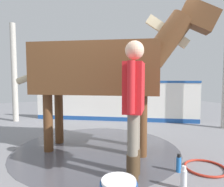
{
  "coord_description": "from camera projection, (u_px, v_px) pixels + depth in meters",
  "views": [
    {
      "loc": [
        1.38,
        3.36,
        1.28
      ],
      "look_at": [
        -0.04,
        0.67,
        1.04
      ],
      "focal_mm": 32.83,
      "sensor_mm": 36.0,
      "label": 1
    }
  ],
  "objects": [
    {
      "name": "bottle_spray",
      "position": [
        179.0,
        164.0,
        2.76
      ],
      "size": [
        0.06,
        0.06,
        0.25
      ],
      "color": "blue",
      "rests_on": "ground"
    },
    {
      "name": "wet_patch",
      "position": [
        97.0,
        149.0,
        3.67
      ],
      "size": [
        2.92,
        2.92,
        0.0
      ],
      "primitive_type": "cylinder",
      "color": "#4C4C54",
      "rests_on": "ground"
    },
    {
      "name": "ground_plane",
      "position": [
        93.0,
        148.0,
        3.71
      ],
      "size": [
        16.0,
        16.0,
        0.02
      ],
      "primitive_type": "cube",
      "color": "gray"
    },
    {
      "name": "handler",
      "position": [
        134.0,
        100.0,
        2.53
      ],
      "size": [
        0.49,
        0.54,
        1.72
      ],
      "rotation": [
        0.0,
        0.0,
        5.57
      ],
      "color": "#47331E",
      "rests_on": "ground"
    },
    {
      "name": "roof_post_far",
      "position": [
        14.0,
        73.0,
        5.88
      ],
      "size": [
        0.16,
        0.16,
        2.8
      ],
      "primitive_type": "cylinder",
      "color": "#B7B2A8",
      "rests_on": "ground"
    },
    {
      "name": "bottle_shampoo",
      "position": [
        184.0,
        179.0,
        2.34
      ],
      "size": [
        0.07,
        0.07,
        0.27
      ],
      "color": "white",
      "rests_on": "ground"
    },
    {
      "name": "barrier_wall",
      "position": [
        114.0,
        102.0,
        5.96
      ],
      "size": [
        3.9,
        2.88,
        1.18
      ],
      "color": "white",
      "rests_on": "ground"
    },
    {
      "name": "hose_coil",
      "position": [
        205.0,
        168.0,
        2.86
      ],
      "size": [
        0.57,
        0.57,
        0.03
      ],
      "primitive_type": "torus",
      "color": "#B72D1E",
      "rests_on": "ground"
    },
    {
      "name": "horse",
      "position": [
        104.0,
        69.0,
        3.54
      ],
      "size": [
        2.93,
        2.25,
        2.52
      ],
      "rotation": [
        0.0,
        0.0,
        2.51
      ],
      "color": "brown",
      "rests_on": "ground"
    }
  ]
}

